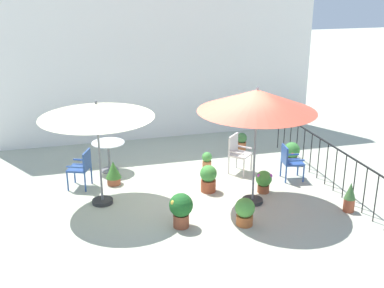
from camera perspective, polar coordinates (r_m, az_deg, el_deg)
ground_plane at (r=10.60m, az=0.59°, el=-6.15°), size 60.00×60.00×0.00m
villa_facade at (r=13.89m, az=-4.26°, el=11.01°), size 9.52×0.30×5.11m
terrace_railing at (r=11.47m, az=15.33°, el=-1.14°), size 0.03×5.17×1.01m
patio_umbrella_0 at (r=9.73m, az=-11.29°, el=3.83°), size 2.32×2.32×2.25m
patio_umbrella_1 at (r=9.61m, az=7.73°, el=5.08°), size 2.40×2.40×2.52m
cafe_table_0 at (r=11.88m, az=-9.89°, el=-0.82°), size 0.80×0.80×0.75m
patio_chair_0 at (r=11.70m, az=5.42°, el=-0.81°), size 0.65×0.65×0.94m
patio_chair_1 at (r=11.46m, az=11.53°, el=-1.89°), size 0.51×0.49×0.84m
patio_chair_2 at (r=11.07m, az=-12.94°, el=-2.55°), size 0.59×0.61×0.89m
potted_plant_0 at (r=10.69m, az=1.95°, el=-4.06°), size 0.38×0.38×0.61m
potted_plant_1 at (r=9.36m, az=6.30°, el=-7.94°), size 0.38×0.38×0.56m
potted_plant_2 at (r=10.76m, az=8.52°, el=-4.32°), size 0.36×0.36×0.51m
potted_plant_3 at (r=12.56m, az=11.77°, el=-0.92°), size 0.41×0.41×0.55m
potted_plant_4 at (r=13.31m, az=5.93°, el=0.39°), size 0.30×0.28×0.48m
potted_plant_5 at (r=10.31m, az=18.25°, el=-5.99°), size 0.23×0.23×0.64m
potted_plant_6 at (r=11.91m, az=1.78°, el=-1.96°), size 0.25×0.25×0.45m
potted_plant_7 at (r=11.18m, az=-9.33°, el=-3.34°), size 0.36×0.36×0.56m
potted_plant_8 at (r=9.19m, az=-1.32°, el=-7.64°), size 0.46×0.46×0.69m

